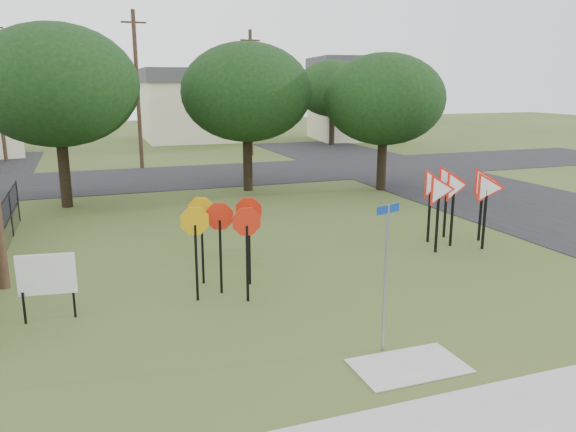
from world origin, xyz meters
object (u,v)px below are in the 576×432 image
Objects in this scene: stop_sign_cluster at (222,225)px; yield_sign_cluster at (457,188)px; street_name_sign at (386,269)px; info_board at (47,277)px.

stop_sign_cluster is 7.93m from yield_sign_cluster.
street_name_sign reaches higher than yield_sign_cluster.
yield_sign_cluster reaches higher than stop_sign_cluster.
stop_sign_cluster reaches higher than info_board.
street_name_sign is 4.54m from stop_sign_cluster.
info_board is at bearing -170.41° from yield_sign_cluster.
street_name_sign is 1.26× the size of stop_sign_cluster.
yield_sign_cluster is (5.67, 5.61, 0.16)m from street_name_sign.
info_board is (-3.89, -0.37, -0.70)m from stop_sign_cluster.
stop_sign_cluster is at bearing -168.40° from yield_sign_cluster.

